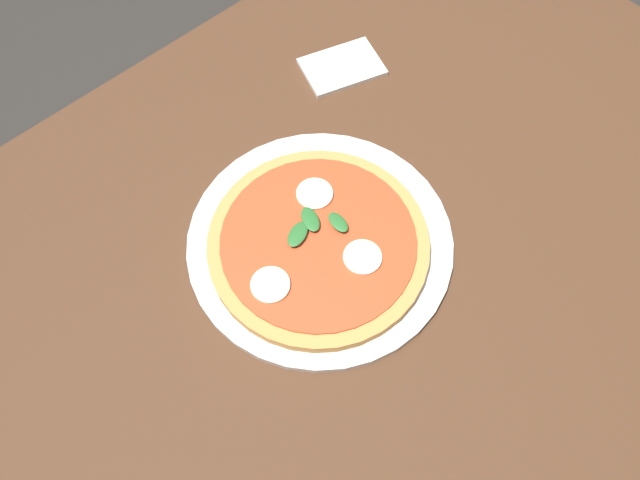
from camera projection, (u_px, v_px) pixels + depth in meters
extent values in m
plane|color=#2D2B28|center=(340.00, 374.00, 1.51)|extent=(6.00, 6.00, 0.00)
cube|color=#4C301E|center=(354.00, 241.00, 0.87)|extent=(1.42, 0.98, 0.04)
cube|color=#4C301E|center=(409.00, 61.00, 1.55)|extent=(0.07, 0.07, 0.70)
cylinder|color=silver|center=(320.00, 241.00, 0.84)|extent=(0.38, 0.38, 0.01)
cylinder|color=tan|center=(318.00, 244.00, 0.82)|extent=(0.31, 0.31, 0.02)
cylinder|color=#CC4723|center=(318.00, 240.00, 0.81)|extent=(0.27, 0.27, 0.00)
cylinder|color=beige|center=(270.00, 285.00, 0.78)|extent=(0.05, 0.05, 0.00)
cylinder|color=beige|center=(362.00, 257.00, 0.80)|extent=(0.05, 0.05, 0.00)
cylinder|color=beige|center=(315.00, 194.00, 0.84)|extent=(0.05, 0.05, 0.00)
ellipsoid|color=#286B2D|center=(338.00, 222.00, 0.82)|extent=(0.02, 0.04, 0.00)
ellipsoid|color=#286B2D|center=(310.00, 219.00, 0.82)|extent=(0.04, 0.05, 0.00)
ellipsoid|color=#286B2D|center=(298.00, 234.00, 0.81)|extent=(0.05, 0.04, 0.00)
cube|color=white|center=(342.00, 67.00, 1.00)|extent=(0.15, 0.13, 0.01)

